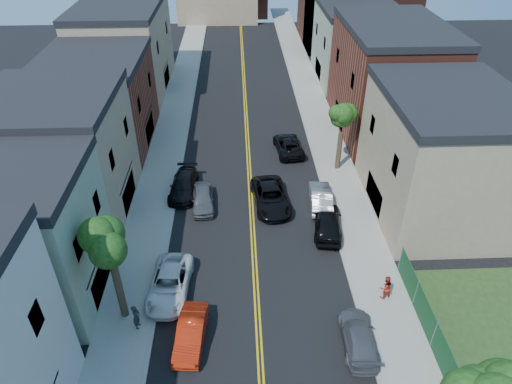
{
  "coord_description": "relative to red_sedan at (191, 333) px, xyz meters",
  "views": [
    {
      "loc": [
        -0.88,
        -4.5,
        21.68
      ],
      "look_at": [
        0.34,
        23.79,
        2.0
      ],
      "focal_mm": 32.0,
      "sensor_mm": 36.0,
      "label": 1
    }
  ],
  "objects": [
    {
      "name": "bldg_right_palegrn",
      "position": [
        17.8,
        39.96,
        3.56
      ],
      "size": [
        9.0,
        12.0,
        8.5
      ],
      "primitive_type": "cube",
      "color": "gray",
      "rests_on": "ground"
    },
    {
      "name": "grey_car_right",
      "position": [
        9.3,
        -0.63,
        -0.04
      ],
      "size": [
        2.01,
        4.52,
        1.29
      ],
      "primitive_type": "imported",
      "rotation": [
        0.0,
        0.0,
        3.1
      ],
      "color": "#54565C",
      "rests_on": "ground"
    },
    {
      "name": "sidewalk_left",
      "position": [
        -4.1,
        27.96,
        -0.61
      ],
      "size": [
        3.2,
        100.0,
        0.15
      ],
      "primitive_type": "cube",
      "color": "gray",
      "rests_on": "ground"
    },
    {
      "name": "black_suv_lane",
      "position": [
        5.36,
        12.76,
        0.1
      ],
      "size": [
        3.18,
        5.89,
        1.57
      ],
      "primitive_type": "imported",
      "rotation": [
        0.0,
        0.0,
        0.11
      ],
      "color": "black",
      "rests_on": "ground"
    },
    {
      "name": "fence_right",
      "position": [
        13.3,
        -2.54,
        0.41
      ],
      "size": [
        0.04,
        15.0,
        1.9
      ],
      "primitive_type": "cube",
      "color": "#143F1E",
      "rests_on": "sidewalk_right"
    },
    {
      "name": "silver_car_right",
      "position": [
        9.3,
        12.58,
        0.07
      ],
      "size": [
        1.96,
        4.7,
        1.51
      ],
      "primitive_type": "imported",
      "rotation": [
        0.0,
        0.0,
        3.06
      ],
      "color": "#AEB1B6",
      "rests_on": "ground"
    },
    {
      "name": "dark_car_right_far",
      "position": [
        7.63,
        21.29,
        0.01
      ],
      "size": [
        2.82,
        5.26,
        1.4
      ],
      "primitive_type": "imported",
      "rotation": [
        0.0,
        0.0,
        3.24
      ],
      "color": "black",
      "rests_on": "ground"
    },
    {
      "name": "sidewalk_right",
      "position": [
        11.7,
        27.96,
        -0.61
      ],
      "size": [
        3.2,
        100.0,
        0.15
      ],
      "primitive_type": "cube",
      "color": "gray",
      "rests_on": "ground"
    },
    {
      "name": "tree_right_far",
      "position": [
        11.72,
        17.96,
        5.07
      ],
      "size": [
        4.4,
        4.4,
        8.03
      ],
      "color": "#382B1C",
      "rests_on": "sidewalk_right"
    },
    {
      "name": "bldg_left_tan_near",
      "position": [
        -10.2,
        12.96,
        3.81
      ],
      "size": [
        9.0,
        10.0,
        9.0
      ],
      "primitive_type": "cube",
      "color": "#998466",
      "rests_on": "ground"
    },
    {
      "name": "curb_left",
      "position": [
        -2.35,
        27.96,
        -0.61
      ],
      "size": [
        0.3,
        100.0,
        0.15
      ],
      "primitive_type": "cube",
      "color": "gray",
      "rests_on": "ground"
    },
    {
      "name": "black_car_right",
      "position": [
        9.3,
        9.34,
        0.15
      ],
      "size": [
        2.62,
        5.13,
        1.67
      ],
      "primitive_type": "imported",
      "rotation": [
        0.0,
        0.0,
        3.01
      ],
      "color": "black",
      "rests_on": "ground"
    },
    {
      "name": "white_pickup",
      "position": [
        -1.61,
        3.76,
        0.04
      ],
      "size": [
        2.75,
        5.39,
        1.46
      ],
      "primitive_type": "imported",
      "rotation": [
        0.0,
        0.0,
        -0.06
      ],
      "color": "white",
      "rests_on": "ground"
    },
    {
      "name": "curb_right",
      "position": [
        9.95,
        27.96,
        -0.61
      ],
      "size": [
        0.3,
        100.0,
        0.15
      ],
      "primitive_type": "cube",
      "color": "gray",
      "rests_on": "ground"
    },
    {
      "name": "grey_car_left",
      "position": [
        0.0,
        12.83,
        0.03
      ],
      "size": [
        1.98,
        4.31,
        1.43
      ],
      "primitive_type": "imported",
      "rotation": [
        0.0,
        0.0,
        0.07
      ],
      "color": "#505357",
      "rests_on": "ground"
    },
    {
      "name": "red_sedan",
      "position": [
        0.0,
        0.0,
        0.0
      ],
      "size": [
        1.85,
        4.3,
        1.38
      ],
      "primitive_type": "imported",
      "rotation": [
        0.0,
        0.0,
        -0.1
      ],
      "color": "red",
      "rests_on": "ground"
    },
    {
      "name": "bldg_right_tan",
      "position": [
        17.8,
        11.96,
        3.81
      ],
      "size": [
        9.0,
        12.0,
        9.0
      ],
      "primitive_type": "cube",
      "color": "#998466",
      "rests_on": "ground"
    },
    {
      "name": "pedestrian_left",
      "position": [
        -3.16,
        1.01,
        0.3
      ],
      "size": [
        0.45,
        0.64,
        1.69
      ],
      "primitive_type": "imported",
      "rotation": [
        0.0,
        0.0,
        1.5
      ],
      "color": "#23242A",
      "rests_on": "sidewalk_left"
    },
    {
      "name": "tree_left_mid",
      "position": [
        -4.08,
        1.96,
        5.89
      ],
      "size": [
        5.2,
        5.2,
        9.29
      ],
      "color": "#382B1C",
      "rests_on": "sidewalk_left"
    },
    {
      "name": "bldg_left_palegrn",
      "position": [
        -10.2,
        3.96,
        3.56
      ],
      "size": [
        9.0,
        8.0,
        8.5
      ],
      "primitive_type": "cube",
      "color": "gray",
      "rests_on": "ground"
    },
    {
      "name": "black_car_left",
      "position": [
        -1.7,
        14.78,
        0.04
      ],
      "size": [
        2.4,
        5.15,
        1.45
      ],
      "primitive_type": "imported",
      "rotation": [
        0.0,
        0.0,
        -0.07
      ],
      "color": "black",
      "rests_on": "ground"
    },
    {
      "name": "bldg_left_brick",
      "position": [
        -10.2,
        23.96,
        3.31
      ],
      "size": [
        9.0,
        12.0,
        8.0
      ],
      "primitive_type": "cube",
      "color": "brown",
      "rests_on": "ground"
    },
    {
      "name": "bldg_left_tan_far",
      "position": [
        -10.2,
        37.96,
        4.06
      ],
      "size": [
        9.0,
        16.0,
        9.5
      ],
      "primitive_type": "cube",
      "color": "#998466",
      "rests_on": "ground"
    },
    {
      "name": "pedestrian_right",
      "position": [
        11.69,
        2.65,
        0.3
      ],
      "size": [
        0.96,
        0.84,
        1.67
      ],
      "primitive_type": "imported",
      "rotation": [
        0.0,
        0.0,
        3.44
      ],
      "color": "#A62819",
      "rests_on": "sidewalk_right"
    },
    {
      "name": "bldg_right_brick",
      "position": [
        17.8,
        25.96,
        4.31
      ],
      "size": [
        9.0,
        14.0,
        10.0
      ],
      "primitive_type": "cube",
      "color": "brown",
      "rests_on": "ground"
    }
  ]
}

